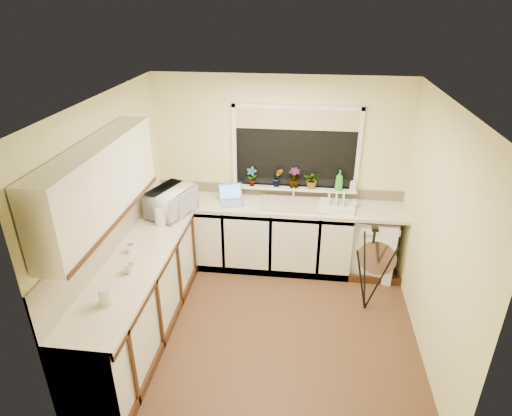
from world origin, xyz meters
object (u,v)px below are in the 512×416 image
object	(u,v)px
laptop	(231,198)
kettle	(161,216)
plant_a	(252,177)
steel_jar	(130,248)
plant_b	(278,177)
glass_jug	(106,296)
plant_d	(312,180)
microwave	(171,202)
soap_bottle_clear	(354,184)
cup_left	(129,269)
dish_rack	(337,206)
washing_machine	(374,244)
plant_c	(294,178)
soap_bottle_green	(339,180)
tripod	(370,270)
cup_back	(354,204)

from	to	relation	value
laptop	kettle	xyz separation A→B (m)	(-0.69, -0.69, 0.04)
plant_a	steel_jar	bearing A→B (deg)	-124.36
plant_b	glass_jug	bearing A→B (deg)	-118.00
plant_b	plant_d	bearing A→B (deg)	-0.43
microwave	soap_bottle_clear	bearing A→B (deg)	-54.26
steel_jar	cup_left	size ratio (longest dim) A/B	0.95
kettle	glass_jug	xyz separation A→B (m)	(-0.01, -1.47, -0.01)
dish_rack	glass_jug	size ratio (longest dim) A/B	2.62
plant_b	washing_machine	bearing A→B (deg)	-9.77
plant_b	plant_c	distance (m)	0.21
soap_bottle_green	cup_left	xyz separation A→B (m)	(-2.03, -1.90, -0.23)
dish_rack	steel_jar	size ratio (longest dim) A/B	4.54
plant_a	plant_d	size ratio (longest dim) A/B	1.11
soap_bottle_clear	tripod	bearing A→B (deg)	-81.17
glass_jug	plant_d	world-z (taller)	plant_d
dish_rack	laptop	bearing A→B (deg)	-176.19
steel_jar	tripod	bearing A→B (deg)	12.29
microwave	soap_bottle_clear	xyz separation A→B (m)	(2.18, 0.64, 0.07)
soap_bottle_green	soap_bottle_clear	distance (m)	0.19
laptop	cup_back	distance (m)	1.55
plant_d	dish_rack	bearing A→B (deg)	-39.71
washing_machine	steel_jar	distance (m)	3.03
dish_rack	soap_bottle_clear	xyz separation A→B (m)	(0.20, 0.26, 0.20)
glass_jug	soap_bottle_clear	bearing A→B (deg)	46.81
plant_c	soap_bottle_clear	bearing A→B (deg)	-0.07
glass_jug	plant_d	size ratio (longest dim) A/B	0.72
plant_c	cup_back	bearing A→B (deg)	-12.90
plant_c	laptop	bearing A→B (deg)	-164.40
tripod	plant_d	size ratio (longest dim) A/B	4.61
dish_rack	steel_jar	world-z (taller)	steel_jar
dish_rack	cup_back	distance (m)	0.23
tripod	plant_d	distance (m)	1.37
dish_rack	cup_left	bearing A→B (deg)	-135.17
plant_b	plant_d	distance (m)	0.45
kettle	laptop	bearing A→B (deg)	44.89
laptop	plant_d	xyz separation A→B (m)	(1.01, 0.22, 0.21)
cup_left	washing_machine	bearing A→B (deg)	33.77
tripod	plant_b	size ratio (longest dim) A/B	4.27
laptop	soap_bottle_green	size ratio (longest dim) A/B	1.41
dish_rack	soap_bottle_green	xyz separation A→B (m)	(0.02, 0.25, 0.25)
steel_jar	soap_bottle_clear	bearing A→B (deg)	33.56
laptop	microwave	bearing A→B (deg)	-164.33
glass_jug	soap_bottle_green	xyz separation A→B (m)	(2.05, 2.37, 0.20)
washing_machine	soap_bottle_green	size ratio (longest dim) A/B	3.08
tripod	plant_a	size ratio (longest dim) A/B	4.15
washing_machine	tripod	size ratio (longest dim) A/B	0.75
laptop	kettle	world-z (taller)	laptop
dish_rack	microwave	world-z (taller)	microwave
plant_b	microwave	bearing A→B (deg)	-152.06
microwave	laptop	bearing A→B (deg)	-37.69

